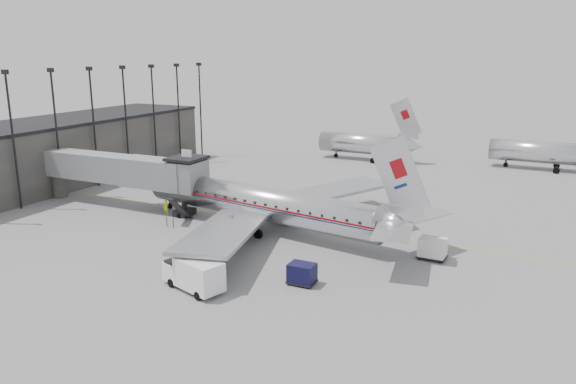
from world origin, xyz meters
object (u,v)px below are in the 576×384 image
(baggage_cart_navy, at_px, (302,273))
(baggage_cart_white, at_px, (433,248))
(ramp_worker, at_px, (166,207))
(airliner, at_px, (263,204))
(service_van, at_px, (193,273))

(baggage_cart_navy, relative_size, baggage_cart_white, 0.87)
(baggage_cart_navy, relative_size, ramp_worker, 1.25)
(airliner, height_order, ramp_worker, airliner)
(baggage_cart_navy, height_order, baggage_cart_white, baggage_cart_white)
(service_van, distance_m, ramp_worker, 20.44)
(baggage_cart_navy, xyz_separation_m, baggage_cart_white, (7.84, 9.59, 0.10))
(service_van, bearing_deg, airliner, 116.12)
(airliner, xyz_separation_m, baggage_cart_navy, (8.84, -10.48, -1.82))
(service_van, distance_m, baggage_cart_navy, 8.11)
(baggage_cart_navy, bearing_deg, service_van, -147.23)
(service_van, height_order, ramp_worker, service_van)
(airliner, distance_m, baggage_cart_white, 16.79)
(airliner, height_order, baggage_cart_white, airliner)
(airliner, bearing_deg, service_van, -72.81)
(airliner, distance_m, baggage_cart_navy, 13.83)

